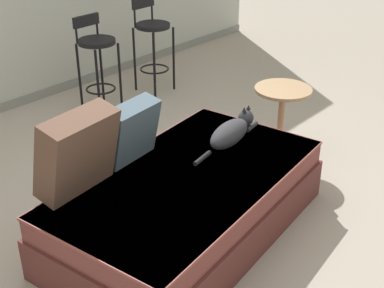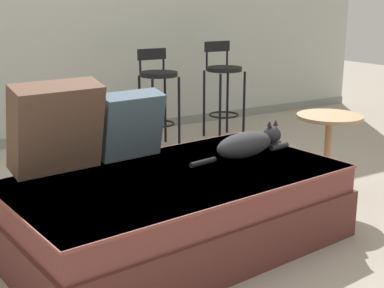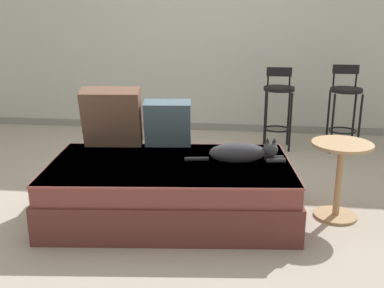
# 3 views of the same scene
# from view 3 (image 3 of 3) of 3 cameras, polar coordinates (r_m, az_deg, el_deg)

# --- Properties ---
(ground_plane) EXTENTS (16.00, 16.00, 0.00)m
(ground_plane) POSITION_cam_3_polar(r_m,az_deg,el_deg) (3.84, -1.67, -6.47)
(ground_plane) COLOR #A89E8E
(ground_plane) RESTS_ON ground
(wall_back_panel) EXTENTS (8.00, 0.10, 2.60)m
(wall_back_panel) POSITION_cam_3_polar(r_m,az_deg,el_deg) (5.78, 1.72, 14.52)
(wall_back_panel) COLOR #B7BCB2
(wall_back_panel) RESTS_ON ground
(wall_baseboard_trim) EXTENTS (8.00, 0.02, 0.09)m
(wall_baseboard_trim) POSITION_cam_3_polar(r_m,az_deg,el_deg) (5.90, 1.57, 2.23)
(wall_baseboard_trim) COLOR gray
(wall_baseboard_trim) RESTS_ON ground
(couch) EXTENTS (1.90, 1.19, 0.43)m
(couch) POSITION_cam_3_polar(r_m,az_deg,el_deg) (3.40, -2.74, -5.71)
(couch) COLOR brown
(couch) RESTS_ON ground
(throw_pillow_corner) EXTENTS (0.50, 0.32, 0.50)m
(throw_pillow_corner) POSITION_cam_3_polar(r_m,az_deg,el_deg) (3.71, -10.12, 3.39)
(throw_pillow_corner) COLOR brown
(throw_pillow_corner) RESTS_ON couch
(throw_pillow_middle) EXTENTS (0.40, 0.25, 0.40)m
(throw_pillow_middle) POSITION_cam_3_polar(r_m,az_deg,el_deg) (3.66, -3.12, 2.64)
(throw_pillow_middle) COLOR #4C6070
(throw_pillow_middle) RESTS_ON couch
(cat) EXTENTS (0.75, 0.24, 0.19)m
(cat) POSITION_cam_3_polar(r_m,az_deg,el_deg) (3.32, 6.34, -1.09)
(cat) COLOR #333338
(cat) RESTS_ON couch
(bar_stool_near_window) EXTENTS (0.34, 0.34, 0.90)m
(bar_stool_near_window) POSITION_cam_3_polar(r_m,az_deg,el_deg) (5.11, 10.92, 5.60)
(bar_stool_near_window) COLOR black
(bar_stool_near_window) RESTS_ON ground
(bar_stool_by_doorway) EXTENTS (0.34, 0.34, 0.94)m
(bar_stool_by_doorway) POSITION_cam_3_polar(r_m,az_deg,el_deg) (5.21, 18.85, 5.20)
(bar_stool_by_doorway) COLOR black
(bar_stool_by_doorway) RESTS_ON ground
(side_table) EXTENTS (0.44, 0.44, 0.59)m
(side_table) POSITION_cam_3_polar(r_m,az_deg,el_deg) (3.49, 18.27, -3.09)
(side_table) COLOR tan
(side_table) RESTS_ON ground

